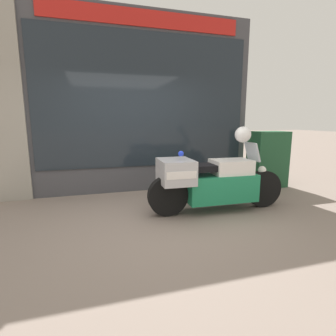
{
  "coord_description": "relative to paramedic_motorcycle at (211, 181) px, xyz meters",
  "views": [
    {
      "loc": [
        -0.81,
        -3.69,
        1.53
      ],
      "look_at": [
        0.48,
        0.66,
        0.69
      ],
      "focal_mm": 28.0,
      "sensor_mm": 36.0,
      "label": 1
    }
  ],
  "objects": [
    {
      "name": "shop_building",
      "position": [
        -1.43,
        1.83,
        1.34
      ],
      "size": [
        5.42,
        0.55,
        3.72
      ],
      "color": "#424247",
      "rests_on": "ground"
    },
    {
      "name": "ground_plane",
      "position": [
        -1.07,
        -0.17,
        -0.52
      ],
      "size": [
        60.0,
        60.0,
        0.0
      ],
      "primitive_type": "plane",
      "color": "gray"
    },
    {
      "name": "utility_cabinet",
      "position": [
        2.01,
        1.2,
        0.11
      ],
      "size": [
        0.8,
        0.52,
        1.27
      ],
      "primitive_type": "cube",
      "color": "#1E4C2D",
      "rests_on": "ground"
    },
    {
      "name": "paramedic_motorcycle",
      "position": [
        0.0,
        0.0,
        0.0
      ],
      "size": [
        2.4,
        0.65,
        1.15
      ],
      "rotation": [
        0.0,
        0.0,
        -0.03
      ],
      "color": "black",
      "rests_on": "ground"
    },
    {
      "name": "window_display",
      "position": [
        -0.76,
        1.86,
        -0.08
      ],
      "size": [
        4.2,
        0.3,
        1.81
      ],
      "color": "slate",
      "rests_on": "ground"
    },
    {
      "name": "white_helmet",
      "position": [
        0.56,
        -0.02,
        0.76
      ],
      "size": [
        0.27,
        0.27,
        0.27
      ],
      "primitive_type": "sphere",
      "color": "white",
      "rests_on": "paramedic_motorcycle"
    }
  ]
}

